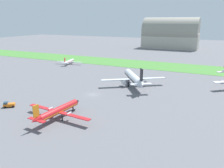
% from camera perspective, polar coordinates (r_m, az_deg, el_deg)
% --- Properties ---
extents(ground_plane, '(600.00, 600.00, 0.00)m').
position_cam_1_polar(ground_plane, '(88.64, -4.92, -2.73)').
color(ground_plane, slate).
extents(grass_taxiway_strip, '(360.00, 28.00, 0.08)m').
position_cam_1_polar(grass_taxiway_strip, '(150.63, 8.44, 4.96)').
color(grass_taxiway_strip, '#478438').
rests_on(grass_taxiway_strip, ground_plane).
extents(airplane_foreground_turboprop, '(23.25, 19.93, 6.96)m').
position_cam_1_polar(airplane_foreground_turboprop, '(68.49, -13.67, -6.61)').
color(airplane_foreground_turboprop, red).
rests_on(airplane_foreground_turboprop, ground_plane).
extents(airplane_midfield_jet, '(25.14, 25.27, 10.29)m').
position_cam_1_polar(airplane_midfield_jet, '(99.53, 5.57, 1.57)').
color(airplane_midfield_jet, silver).
rests_on(airplane_midfield_jet, ground_plane).
extents(airplane_taxiing_turboprop, '(18.32, 15.77, 5.54)m').
position_cam_1_polar(airplane_taxiing_turboprop, '(152.30, -10.95, 5.72)').
color(airplane_taxiing_turboprop, silver).
rests_on(airplane_taxiing_turboprop, ground_plane).
extents(pushback_tug_near_gate, '(3.93, 3.66, 1.95)m').
position_cam_1_polar(pushback_tug_near_gate, '(83.37, -24.97, -4.78)').
color(pushback_tug_near_gate, orange).
rests_on(pushback_tug_near_gate, ground_plane).
extents(hangar_distant, '(56.25, 26.88, 31.53)m').
position_cam_1_polar(hangar_distant, '(245.56, 14.77, 12.21)').
color(hangar_distant, '#B2AD9E').
rests_on(hangar_distant, ground_plane).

